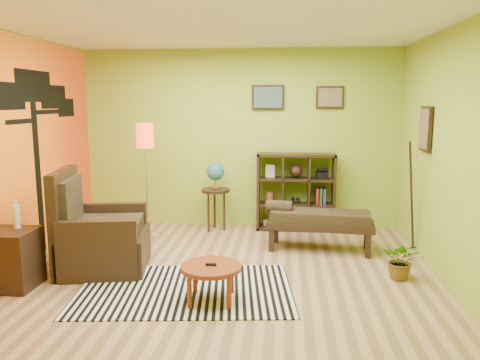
# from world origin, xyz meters

# --- Properties ---
(ground) EXTENTS (5.00, 5.00, 0.00)m
(ground) POSITION_xyz_m (0.00, 0.00, 0.00)
(ground) COLOR tan
(ground) RESTS_ON ground
(room_shell) EXTENTS (5.04, 4.54, 2.82)m
(room_shell) POSITION_xyz_m (-0.09, 0.01, 1.80)
(room_shell) COLOR #91B234
(room_shell) RESTS_ON ground
(zebra_rug) EXTENTS (2.41, 1.68, 0.01)m
(zebra_rug) POSITION_xyz_m (-0.32, -0.51, 0.01)
(zebra_rug) COLOR silver
(zebra_rug) RESTS_ON ground
(coffee_table) EXTENTS (0.61, 0.61, 0.40)m
(coffee_table) POSITION_xyz_m (0.01, -0.75, 0.32)
(coffee_table) COLOR maroon
(coffee_table) RESTS_ON ground
(armchair) EXTENTS (1.15, 1.15, 1.21)m
(armchair) POSITION_xyz_m (-1.49, 0.05, 0.37)
(armchair) COLOR black
(armchair) RESTS_ON ground
(side_cabinet) EXTENTS (0.54, 0.49, 0.95)m
(side_cabinet) POSITION_xyz_m (-2.20, -0.60, 0.32)
(side_cabinet) COLOR black
(side_cabinet) RESTS_ON ground
(floor_lamp) EXTENTS (0.25, 0.25, 1.69)m
(floor_lamp) POSITION_xyz_m (-1.23, 1.24, 1.36)
(floor_lamp) COLOR silver
(floor_lamp) RESTS_ON ground
(globe_table) EXTENTS (0.44, 0.44, 1.06)m
(globe_table) POSITION_xyz_m (-0.33, 1.86, 0.80)
(globe_table) COLOR black
(globe_table) RESTS_ON ground
(cube_shelf) EXTENTS (1.20, 0.35, 1.20)m
(cube_shelf) POSITION_xyz_m (0.91, 2.03, 0.60)
(cube_shelf) COLOR black
(cube_shelf) RESTS_ON ground
(bench) EXTENTS (1.47, 0.67, 0.66)m
(bench) POSITION_xyz_m (1.17, 1.02, 0.42)
(bench) COLOR black
(bench) RESTS_ON ground
(potted_plant) EXTENTS (0.55, 0.57, 0.35)m
(potted_plant) POSITION_xyz_m (2.05, 0.03, 0.18)
(potted_plant) COLOR #26661E
(potted_plant) RESTS_ON ground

